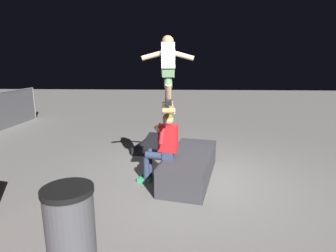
# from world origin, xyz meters

# --- Properties ---
(ground_plane) EXTENTS (40.00, 40.00, 0.00)m
(ground_plane) POSITION_xyz_m (0.00, 0.00, 0.00)
(ground_plane) COLOR slate
(ledge_box_main) EXTENTS (2.21, 1.23, 0.51)m
(ledge_box_main) POSITION_xyz_m (0.16, 0.06, 0.25)
(ledge_box_main) COLOR #38383D
(ledge_box_main) RESTS_ON ground
(person_sitting_on_ledge) EXTENTS (0.59, 0.78, 1.34)m
(person_sitting_on_ledge) POSITION_xyz_m (-0.10, 0.59, 0.75)
(person_sitting_on_ledge) COLOR #2D3856
(person_sitting_on_ledge) RESTS_ON ground
(skateboard) EXTENTS (1.03, 0.28, 0.13)m
(skateboard) POSITION_xyz_m (-0.32, 0.47, 1.48)
(skateboard) COLOR #AD8451
(skater_airborne) EXTENTS (0.63, 0.89, 1.12)m
(skater_airborne) POSITION_xyz_m (-0.26, 0.48, 2.17)
(skater_airborne) COLOR black
(kicker_ramp) EXTENTS (1.41, 1.03, 0.40)m
(kicker_ramp) POSITION_xyz_m (1.95, 0.96, 0.07)
(kicker_ramp) COLOR black
(kicker_ramp) RESTS_ON ground
(trash_bin) EXTENTS (0.55, 0.55, 0.92)m
(trash_bin) POSITION_xyz_m (-2.29, 1.44, 0.46)
(trash_bin) COLOR #47474C
(trash_bin) RESTS_ON ground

